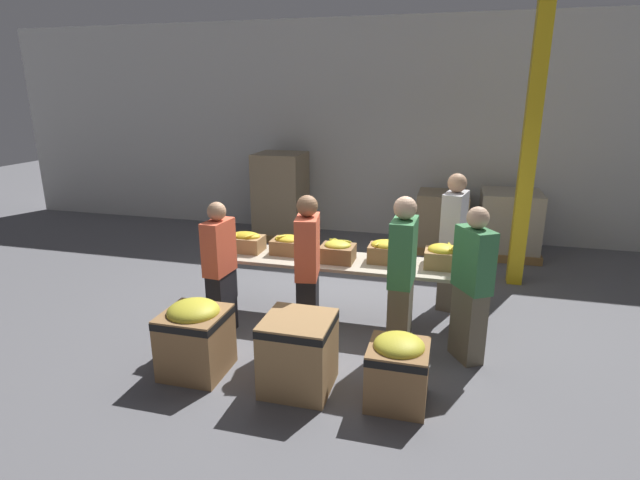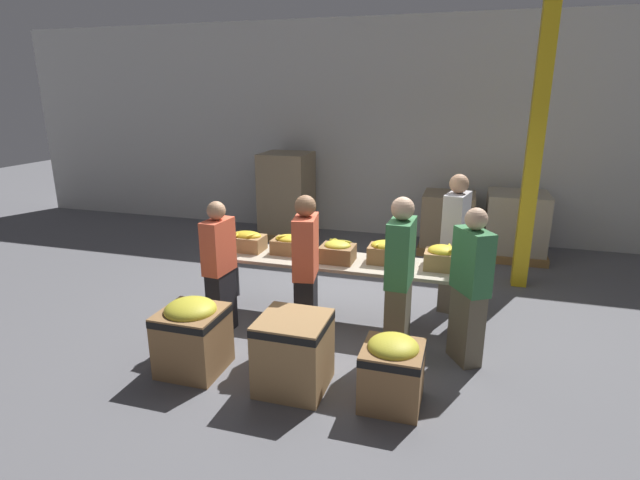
% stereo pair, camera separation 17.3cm
% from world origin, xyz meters
% --- Properties ---
extents(ground_plane, '(30.00, 30.00, 0.00)m').
position_xyz_m(ground_plane, '(0.00, 0.00, 0.00)').
color(ground_plane, slate).
extents(wall_back, '(16.00, 0.08, 4.00)m').
position_xyz_m(wall_back, '(0.00, 3.98, 2.00)').
color(wall_back, silver).
rests_on(wall_back, ground_plane).
extents(sorting_table, '(3.07, 0.70, 0.76)m').
position_xyz_m(sorting_table, '(0.00, 0.00, 0.71)').
color(sorting_table, '#B2A893').
rests_on(sorting_table, ground_plane).
extents(banana_box_0, '(0.43, 0.32, 0.25)m').
position_xyz_m(banana_box_0, '(-1.18, 0.04, 0.89)').
color(banana_box_0, '#A37A4C').
rests_on(banana_box_0, sorting_table).
extents(banana_box_1, '(0.42, 0.31, 0.25)m').
position_xyz_m(banana_box_1, '(-0.62, 0.08, 0.88)').
color(banana_box_1, olive).
rests_on(banana_box_1, sorting_table).
extents(banana_box_2, '(0.40, 0.34, 0.26)m').
position_xyz_m(banana_box_2, '(0.04, -0.05, 0.89)').
color(banana_box_2, olive).
rests_on(banana_box_2, sorting_table).
extents(banana_box_3, '(0.42, 0.30, 0.27)m').
position_xyz_m(banana_box_3, '(0.60, 0.07, 0.90)').
color(banana_box_3, olive).
rests_on(banana_box_3, sorting_table).
extents(banana_box_4, '(0.38, 0.33, 0.28)m').
position_xyz_m(banana_box_4, '(1.24, 0.05, 0.90)').
color(banana_box_4, '#A37A4C').
rests_on(banana_box_4, sorting_table).
extents(volunteer_0, '(0.30, 0.48, 1.69)m').
position_xyz_m(volunteer_0, '(-0.14, -0.71, 0.84)').
color(volunteer_0, black).
rests_on(volunteer_0, ground_plane).
extents(volunteer_1, '(0.42, 0.49, 1.65)m').
position_xyz_m(volunteer_1, '(1.56, -0.61, 0.82)').
color(volunteer_1, '#6B604C').
rests_on(volunteer_1, ground_plane).
extents(volunteer_2, '(0.25, 0.47, 1.73)m').
position_xyz_m(volunteer_2, '(0.87, -0.72, 0.86)').
color(volunteer_2, '#6B604C').
rests_on(volunteer_2, ground_plane).
extents(volunteer_3, '(0.25, 0.44, 1.56)m').
position_xyz_m(volunteer_3, '(-1.17, -0.73, 0.78)').
color(volunteer_3, black).
rests_on(volunteer_3, ground_plane).
extents(volunteer_4, '(0.33, 0.51, 1.76)m').
position_xyz_m(volunteer_4, '(1.36, 0.71, 0.87)').
color(volunteer_4, '#6B604C').
rests_on(volunteer_4, ground_plane).
extents(donation_bin_0, '(0.61, 0.61, 0.76)m').
position_xyz_m(donation_bin_0, '(-1.05, -1.58, 0.40)').
color(donation_bin_0, olive).
rests_on(donation_bin_0, ground_plane).
extents(donation_bin_1, '(0.64, 0.64, 0.72)m').
position_xyz_m(donation_bin_1, '(0.02, -1.58, 0.39)').
color(donation_bin_1, '#A37A4C').
rests_on(donation_bin_1, ground_plane).
extents(donation_bin_2, '(0.54, 0.54, 0.66)m').
position_xyz_m(donation_bin_2, '(0.95, -1.58, 0.35)').
color(donation_bin_2, olive).
rests_on(donation_bin_2, ground_plane).
extents(support_pillar, '(0.21, 0.21, 4.00)m').
position_xyz_m(support_pillar, '(2.28, 1.84, 2.00)').
color(support_pillar, gold).
rests_on(support_pillar, ground_plane).
extents(pallet_stack_0, '(0.94, 0.94, 1.03)m').
position_xyz_m(pallet_stack_0, '(1.18, 3.21, 0.50)').
color(pallet_stack_0, olive).
rests_on(pallet_stack_0, ground_plane).
extents(pallet_stack_1, '(0.96, 0.96, 1.61)m').
position_xyz_m(pallet_stack_1, '(-1.83, 3.25, 0.79)').
color(pallet_stack_1, olive).
rests_on(pallet_stack_1, ground_plane).
extents(pallet_stack_2, '(1.05, 1.05, 1.10)m').
position_xyz_m(pallet_stack_2, '(2.28, 3.21, 0.54)').
color(pallet_stack_2, olive).
rests_on(pallet_stack_2, ground_plane).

